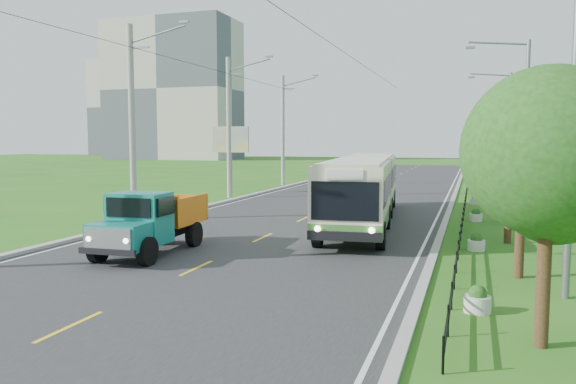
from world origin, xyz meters
The scene contains 30 objects.
ground centered at (0.00, 0.00, 0.00)m, with size 240.00×240.00×0.00m, color #216317.
road centered at (0.00, 20.00, 0.01)m, with size 14.00×120.00×0.02m, color #28282B.
curb_left centered at (-7.20, 20.00, 0.07)m, with size 0.40×120.00×0.15m, color #9E9E99.
curb_right centered at (7.15, 20.00, 0.05)m, with size 0.30×120.00×0.10m, color #9E9E99.
edge_line_left centered at (-6.65, 20.00, 0.02)m, with size 0.12×120.00×0.00m, color silver.
edge_line_right centered at (6.65, 20.00, 0.02)m, with size 0.12×120.00×0.00m, color silver.
centre_dash centered at (0.00, 0.00, 0.02)m, with size 0.12×2.20×0.00m, color yellow.
railing_right centered at (8.00, 14.00, 0.30)m, with size 0.04×40.00×0.60m, color black.
pole_near centered at (-8.26, 9.00, 5.09)m, with size 3.51×0.32×10.00m.
pole_mid centered at (-8.26, 21.00, 5.09)m, with size 3.51×0.32×10.00m.
pole_far centered at (-8.26, 33.00, 5.09)m, with size 3.51×0.32×10.00m.
tree_front centered at (9.86, -3.86, 3.72)m, with size 3.36×3.41×5.60m.
tree_second centered at (9.86, 2.14, 3.52)m, with size 3.18×3.26×5.30m.
tree_third centered at (9.86, 8.14, 3.99)m, with size 3.60×3.62×6.00m.
tree_fourth centered at (9.86, 14.14, 3.59)m, with size 3.24×3.31×5.40m.
tree_fifth centered at (9.86, 20.14, 3.85)m, with size 3.48×3.52×5.80m.
tree_back centered at (9.86, 26.14, 3.65)m, with size 3.30×3.36×5.50m.
streetlight_near centered at (10.64, 0.00, 4.90)m, with size 3.02×0.20×9.07m.
streetlight_mid centered at (10.64, 14.00, 4.90)m, with size 3.02×0.20×9.07m.
streetlight_far centered at (10.64, 28.00, 4.90)m, with size 3.02×0.20×9.07m.
planter_front centered at (8.60, -2.00, 0.29)m, with size 0.64×0.64×0.67m.
planter_near centered at (8.60, 6.00, 0.29)m, with size 0.64×0.64×0.67m.
planter_mid centered at (8.60, 14.00, 0.29)m, with size 0.64×0.64×0.67m.
planter_far centered at (8.60, 22.00, 0.29)m, with size 0.64×0.64×0.67m.
billboard_left centered at (-9.50, 24.00, 3.87)m, with size 3.00×0.20×5.20m.
billboard_right centered at (12.30, 20.00, 5.34)m, with size 0.24×6.00×7.30m.
apartment_near centered at (-55.00, 95.00, 15.00)m, with size 28.00×14.00×30.00m, color #B7B2A3.
apartment_far centered at (-80.00, 120.00, 13.00)m, with size 24.00×14.00×26.00m, color #B7B2A3.
bus centered at (3.27, 11.54, 1.92)m, with size 4.39×16.77×3.20m.
dump_truck centered at (-2.72, 1.69, 1.31)m, with size 2.36×5.57×2.31m.
Camera 1 is at (8.41, -15.99, 4.14)m, focal length 35.00 mm.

